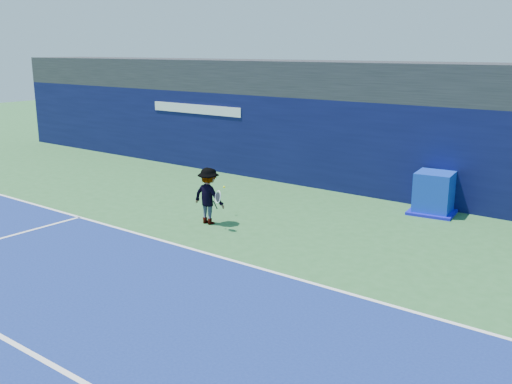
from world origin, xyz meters
TOP-DOWN VIEW (x-y plane):
  - ground at (0.00, 0.00)m, footprint 80.00×80.00m
  - baseline at (0.00, 3.00)m, footprint 24.00×0.10m
  - service_line at (0.00, -2.00)m, footprint 24.00×0.10m
  - stadium_band at (0.00, 11.50)m, footprint 36.00×3.00m
  - back_wall_assembly at (-0.00, 10.50)m, footprint 36.00×1.03m
  - equipment_cart at (2.76, 9.49)m, footprint 1.40×1.40m
  - tennis_player at (-1.72, 4.81)m, footprint 1.23×0.67m
  - tennis_ball at (-1.90, 5.67)m, footprint 0.06×0.06m

SIDE VIEW (x-z plane):
  - ground at x=0.00m, z-range 0.00..0.00m
  - baseline at x=0.00m, z-range 0.01..0.01m
  - service_line at x=0.00m, z-range 0.01..0.01m
  - equipment_cart at x=2.76m, z-range -0.05..1.15m
  - tennis_player at x=-1.72m, z-range 0.00..1.54m
  - tennis_ball at x=-1.90m, z-range 0.79..0.85m
  - back_wall_assembly at x=0.00m, z-range 0.00..3.00m
  - stadium_band at x=0.00m, z-range 3.00..4.20m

